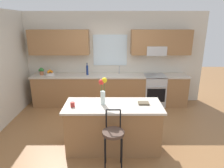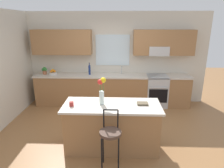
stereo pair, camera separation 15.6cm
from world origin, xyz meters
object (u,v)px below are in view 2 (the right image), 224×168
(fruit_bowl_oranges, at_px, (53,72))
(bottle_olive_oil, at_px, (89,70))
(kitchen_island, at_px, (112,126))
(flower_vase, at_px, (102,89))
(bar_stool_near, at_px, (110,135))
(cookbook, at_px, (143,104))
(oven_range, at_px, (156,91))
(mug_ceramic, at_px, (71,104))
(potted_plant_small, at_px, (44,70))

(fruit_bowl_oranges, height_order, bottle_olive_oil, bottle_olive_oil)
(kitchen_island, relative_size, flower_vase, 3.51)
(bar_stool_near, bearing_deg, flower_vase, 107.15)
(kitchen_island, bearing_deg, fruit_bowl_oranges, 129.83)
(flower_vase, xyz_separation_m, cookbook, (0.76, 0.02, -0.28))
(oven_range, bearing_deg, cookbook, -107.22)
(flower_vase, height_order, cookbook, flower_vase)
(bottle_olive_oil, bearing_deg, cookbook, -58.58)
(mug_ceramic, bearing_deg, fruit_bowl_oranges, 115.51)
(bar_stool_near, bearing_deg, oven_range, 65.89)
(potted_plant_small, bearing_deg, bottle_olive_oil, -0.02)
(oven_range, xyz_separation_m, cookbook, (-0.66, -2.13, 0.48))
(oven_range, relative_size, mug_ceramic, 10.22)
(kitchen_island, distance_m, flower_vase, 0.77)
(mug_ceramic, height_order, fruit_bowl_oranges, fruit_bowl_oranges)
(oven_range, relative_size, kitchen_island, 0.50)
(flower_vase, height_order, fruit_bowl_oranges, flower_vase)
(kitchen_island, xyz_separation_m, bar_stool_near, (-0.00, -0.59, 0.17))
(cookbook, bearing_deg, fruit_bowl_oranges, 138.11)
(fruit_bowl_oranges, bearing_deg, mug_ceramic, -64.49)
(oven_range, distance_m, mug_ceramic, 3.05)
(flower_vase, relative_size, bottle_olive_oil, 1.45)
(flower_vase, bearing_deg, bar_stool_near, -72.85)
(bar_stool_near, height_order, cookbook, bar_stool_near)
(mug_ceramic, relative_size, bottle_olive_oil, 0.25)
(flower_vase, height_order, bottle_olive_oil, flower_vase)
(fruit_bowl_oranges, xyz_separation_m, potted_plant_small, (-0.25, -0.00, 0.06))
(oven_range, height_order, bottle_olive_oil, bottle_olive_oil)
(oven_range, bearing_deg, kitchen_island, -119.67)
(fruit_bowl_oranges, distance_m, bottle_olive_oil, 1.10)
(oven_range, xyz_separation_m, fruit_bowl_oranges, (-3.07, 0.03, 0.52))
(oven_range, bearing_deg, bar_stool_near, -114.11)
(kitchen_island, bearing_deg, bottle_olive_oil, 108.69)
(kitchen_island, height_order, bar_stool_near, bar_stool_near)
(flower_vase, distance_m, cookbook, 0.81)
(fruit_bowl_oranges, bearing_deg, potted_plant_small, -179.01)
(bar_stool_near, xyz_separation_m, mug_ceramic, (-0.74, 0.50, 0.33))
(oven_range, distance_m, fruit_bowl_oranges, 3.11)
(mug_ceramic, bearing_deg, oven_range, 48.87)
(cookbook, bearing_deg, bar_stool_near, -132.39)
(kitchen_island, bearing_deg, flower_vase, 173.35)
(oven_range, distance_m, flower_vase, 2.68)
(oven_range, distance_m, bottle_olive_oil, 2.07)
(oven_range, distance_m, cookbook, 2.28)
(flower_vase, xyz_separation_m, mug_ceramic, (-0.55, -0.12, -0.25))
(bar_stool_near, bearing_deg, cookbook, 47.61)
(kitchen_island, distance_m, cookbook, 0.75)
(cookbook, xyz_separation_m, potted_plant_small, (-2.66, 2.16, 0.10))
(kitchen_island, relative_size, fruit_bowl_oranges, 7.62)
(oven_range, height_order, fruit_bowl_oranges, fruit_bowl_oranges)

